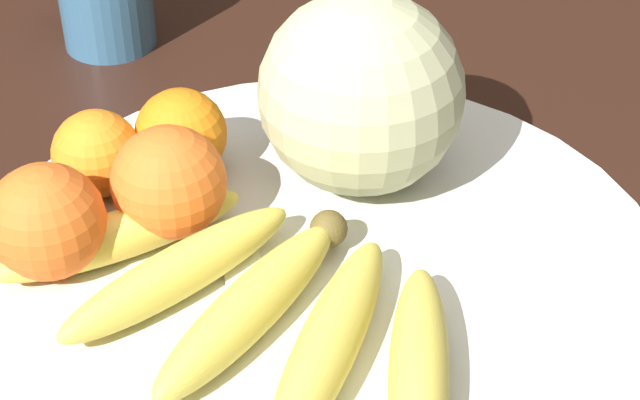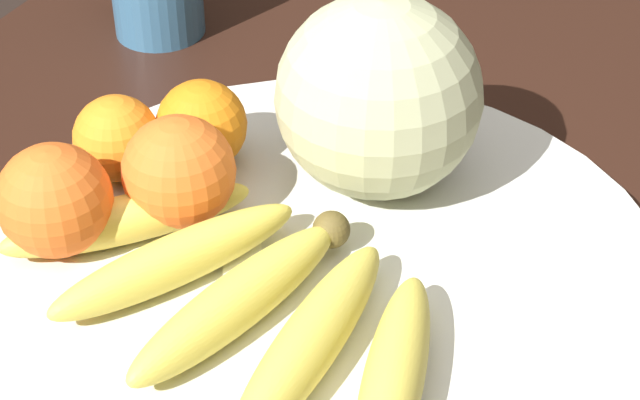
% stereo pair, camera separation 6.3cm
% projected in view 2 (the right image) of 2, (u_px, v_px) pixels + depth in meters
% --- Properties ---
extents(fruit_bowl, '(0.44, 0.44, 0.02)m').
position_uv_depth(fruit_bowl, '(320.00, 272.00, 0.67)').
color(fruit_bowl, silver).
rests_on(fruit_bowl, kitchen_table).
extents(melon, '(0.14, 0.14, 0.14)m').
position_uv_depth(melon, '(379.00, 97.00, 0.69)').
color(melon, '#B2B789').
rests_on(melon, fruit_bowl).
extents(banana_bunch, '(0.21, 0.30, 0.03)m').
position_uv_depth(banana_bunch, '(249.00, 298.00, 0.61)').
color(banana_bunch, brown).
rests_on(banana_bunch, fruit_bowl).
extents(orange_front_left, '(0.07, 0.07, 0.07)m').
position_uv_depth(orange_front_left, '(55.00, 200.00, 0.66)').
color(orange_front_left, orange).
rests_on(orange_front_left, fruit_bowl).
extents(orange_front_right, '(0.06, 0.06, 0.06)m').
position_uv_depth(orange_front_right, '(202.00, 125.00, 0.73)').
color(orange_front_right, orange).
rests_on(orange_front_right, fruit_bowl).
extents(orange_mid_center, '(0.07, 0.07, 0.07)m').
position_uv_depth(orange_mid_center, '(179.00, 171.00, 0.68)').
color(orange_mid_center, orange).
rests_on(orange_mid_center, fruit_bowl).
extents(orange_back_left, '(0.06, 0.06, 0.06)m').
position_uv_depth(orange_back_left, '(117.00, 138.00, 0.72)').
color(orange_back_left, orange).
rests_on(orange_back_left, fruit_bowl).
extents(produce_tag, '(0.07, 0.06, 0.00)m').
position_uv_depth(produce_tag, '(243.00, 268.00, 0.66)').
color(produce_tag, white).
rests_on(produce_tag, fruit_bowl).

